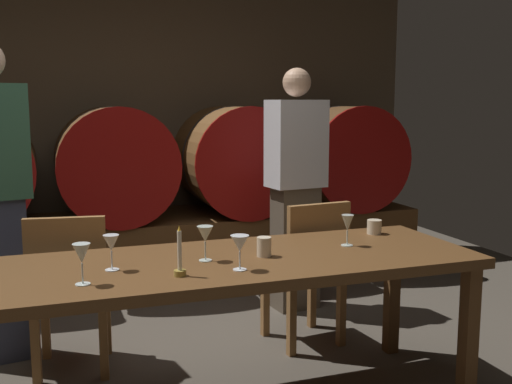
% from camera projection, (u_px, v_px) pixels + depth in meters
% --- Properties ---
extents(back_wall, '(5.62, 0.24, 2.69)m').
position_uv_depth(back_wall, '(101.00, 115.00, 5.18)').
color(back_wall, brown).
rests_on(back_wall, ground).
extents(barrel_shelf, '(5.06, 0.90, 0.54)m').
position_uv_depth(barrel_shelf, '(113.00, 252.00, 4.83)').
color(barrel_shelf, brown).
rests_on(barrel_shelf, ground).
extents(wine_barrel_center, '(0.89, 0.94, 0.89)m').
position_uv_depth(wine_barrel_center, '(114.00, 163.00, 4.73)').
color(wine_barrel_center, brown).
rests_on(wine_barrel_center, barrel_shelf).
extents(wine_barrel_right, '(0.89, 0.94, 0.89)m').
position_uv_depth(wine_barrel_right, '(234.00, 159.00, 5.06)').
color(wine_barrel_right, brown).
rests_on(wine_barrel_right, barrel_shelf).
extents(wine_barrel_far_right, '(0.89, 0.94, 0.89)m').
position_uv_depth(wine_barrel_far_right, '(338.00, 156.00, 5.37)').
color(wine_barrel_far_right, '#513319').
rests_on(wine_barrel_far_right, barrel_shelf).
extents(dining_table, '(2.36, 0.80, 0.74)m').
position_uv_depth(dining_table, '(227.00, 274.00, 2.79)').
color(dining_table, brown).
rests_on(dining_table, ground).
extents(chair_left, '(0.45, 0.45, 0.88)m').
position_uv_depth(chair_left, '(70.00, 286.00, 3.20)').
color(chair_left, olive).
rests_on(chair_left, ground).
extents(chair_right, '(0.44, 0.44, 0.88)m').
position_uv_depth(chair_right, '(309.00, 266.00, 3.60)').
color(chair_right, olive).
rests_on(chair_right, ground).
extents(guest_right, '(0.41, 0.29, 1.68)m').
position_uv_depth(guest_right, '(296.00, 188.00, 4.21)').
color(guest_right, brown).
rests_on(guest_right, ground).
extents(candle_center, '(0.05, 0.05, 0.22)m').
position_uv_depth(candle_center, '(180.00, 262.00, 2.50)').
color(candle_center, olive).
rests_on(candle_center, dining_table).
extents(wine_glass_far_left, '(0.07, 0.07, 0.17)m').
position_uv_depth(wine_glass_far_left, '(82.00, 255.00, 2.37)').
color(wine_glass_far_left, silver).
rests_on(wine_glass_far_left, dining_table).
extents(wine_glass_left, '(0.07, 0.07, 0.15)m').
position_uv_depth(wine_glass_left, '(111.00, 244.00, 2.58)').
color(wine_glass_left, white).
rests_on(wine_glass_left, dining_table).
extents(wine_glass_center, '(0.07, 0.07, 0.16)m').
position_uv_depth(wine_glass_center, '(205.00, 235.00, 2.73)').
color(wine_glass_center, silver).
rests_on(wine_glass_center, dining_table).
extents(wine_glass_right, '(0.08, 0.08, 0.15)m').
position_uv_depth(wine_glass_right, '(240.00, 244.00, 2.58)').
color(wine_glass_right, white).
rests_on(wine_glass_right, dining_table).
extents(wine_glass_far_right, '(0.06, 0.06, 0.16)m').
position_uv_depth(wine_glass_far_right, '(347.00, 224.00, 3.02)').
color(wine_glass_far_right, silver).
rests_on(wine_glass_far_right, dining_table).
extents(cup_left, '(0.07, 0.07, 0.09)m').
position_uv_depth(cup_left, '(264.00, 247.00, 2.82)').
color(cup_left, beige).
rests_on(cup_left, dining_table).
extents(cup_right, '(0.08, 0.08, 0.08)m').
position_uv_depth(cup_right, '(374.00, 227.00, 3.31)').
color(cup_right, beige).
rests_on(cup_right, dining_table).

